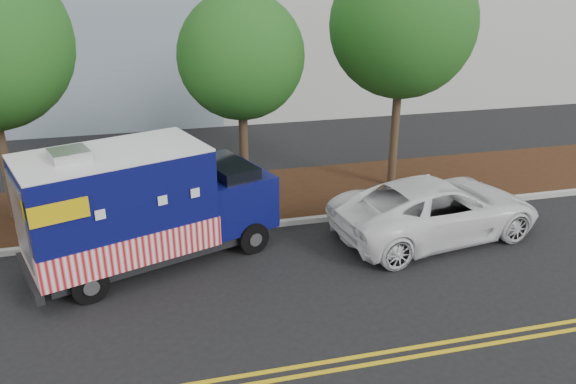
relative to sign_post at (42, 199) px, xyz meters
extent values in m
plane|color=black|center=(4.00, -1.93, -1.20)|extent=(120.00, 120.00, 0.00)
cube|color=#9E9E99|center=(4.00, -0.53, -1.12)|extent=(120.00, 0.18, 0.15)
cube|color=black|center=(4.00, 1.57, -1.12)|extent=(120.00, 4.00, 0.15)
cube|color=gold|center=(4.00, -6.38, -1.19)|extent=(120.00, 0.10, 0.01)
cylinder|color=#38281C|center=(-1.08, 1.54, 0.71)|extent=(0.26, 0.26, 3.82)
cylinder|color=#38281C|center=(5.41, 1.01, 0.59)|extent=(0.26, 0.26, 3.59)
sphere|color=#235A19|center=(5.41, 1.01, 3.26)|extent=(3.47, 3.47, 3.47)
cylinder|color=#38281C|center=(10.22, 1.29, 0.84)|extent=(0.26, 0.26, 4.07)
sphere|color=#235A19|center=(10.22, 1.29, 3.94)|extent=(4.28, 4.28, 4.28)
cube|color=#473828|center=(0.00, 0.00, 0.00)|extent=(0.06, 0.06, 2.40)
cube|color=black|center=(2.78, -1.65, -0.80)|extent=(5.70, 3.55, 0.27)
cube|color=#0B0D4D|center=(1.96, -1.95, 0.53)|extent=(4.56, 3.45, 2.31)
cube|color=red|center=(1.96, -1.95, -0.28)|extent=(4.61, 3.52, 0.72)
cube|color=white|center=(1.96, -1.95, 1.71)|extent=(4.56, 3.45, 0.06)
cube|color=#B7B7BA|center=(1.14, -2.24, 1.83)|extent=(0.99, 0.99, 0.21)
cube|color=#0B0D4D|center=(4.68, -0.97, 0.00)|extent=(2.33, 2.54, 1.35)
cube|color=black|center=(4.63, -0.99, 0.65)|extent=(1.54, 2.09, 0.63)
cube|color=black|center=(5.51, -0.67, -0.45)|extent=(0.72, 1.84, 0.29)
cube|color=black|center=(0.01, -2.65, -0.77)|extent=(0.90, 2.10, 0.27)
cube|color=#B7B7BA|center=(0.04, -2.64, 0.58)|extent=(0.62, 1.64, 1.83)
cube|color=#B7B7BA|center=(1.84, -0.77, 0.58)|extent=(1.64, 0.62, 1.06)
cube|color=#DAB30B|center=(0.99, -3.51, 1.06)|extent=(1.09, 0.41, 0.43)
cube|color=#DAB30B|center=(0.21, -1.36, 1.06)|extent=(1.09, 0.41, 0.43)
cylinder|color=black|center=(5.10, -1.86, -0.80)|extent=(0.85, 0.53, 0.81)
cylinder|color=black|center=(4.44, -0.01, -0.80)|extent=(0.85, 0.53, 0.81)
cylinder|color=black|center=(1.29, -3.23, -0.80)|extent=(0.85, 0.53, 0.81)
cylinder|color=black|center=(0.63, -1.38, -0.80)|extent=(0.85, 0.53, 0.81)
imported|color=white|center=(10.01, -2.10, -0.42)|extent=(5.98, 3.44, 1.57)
camera|label=1|loc=(2.94, -14.31, 5.59)|focal=35.00mm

